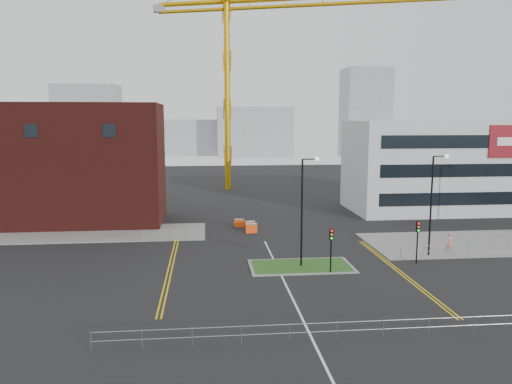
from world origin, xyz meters
TOP-DOWN VIEW (x-y plane):
  - ground at (0.00, 0.00)m, footprint 200.00×200.00m
  - pavement_left at (-20.00, 22.00)m, footprint 28.00×8.00m
  - pavement_right at (22.00, 14.00)m, footprint 24.00×10.00m
  - island_kerb at (2.00, 8.00)m, footprint 8.60×4.60m
  - grass_island at (2.00, 8.00)m, footprint 8.00×4.00m
  - brick_building at (-22.97, 28.00)m, footprint 24.20×10.07m
  - office_block at (26.01, 31.97)m, footprint 25.00×12.20m
  - tower_crane at (3.71, 53.14)m, footprint 50.71×17.36m
  - streetlamp_island at (2.22, 8.00)m, footprint 1.46×0.36m
  - streetlamp_right_near at (14.22, 10.00)m, footprint 1.46×0.36m
  - traffic_light_island at (4.00, 5.98)m, footprint 0.28×0.33m
  - traffic_light_right at (12.00, 7.98)m, footprint 0.28×0.33m
  - railing_front at (0.00, -6.00)m, footprint 24.05×0.05m
  - railing_left at (-11.00, 18.00)m, footprint 6.05×0.05m
  - railing_right at (20.50, 11.50)m, footprint 19.05×5.05m
  - centre_line at (0.00, 2.00)m, footprint 0.15×30.00m
  - yellow_left_a at (-9.00, 10.00)m, footprint 0.12×24.00m
  - yellow_left_b at (-8.70, 10.00)m, footprint 0.12×24.00m
  - yellow_right_a at (9.50, 6.00)m, footprint 0.12×20.00m
  - yellow_right_b at (9.80, 6.00)m, footprint 0.12×20.00m
  - skyline_a at (-40.00, 120.00)m, footprint 18.00×12.00m
  - skyline_b at (10.00, 130.00)m, footprint 24.00×12.00m
  - skyline_c at (45.00, 125.00)m, footprint 14.00×12.00m
  - skyline_d at (-8.00, 140.00)m, footprint 30.00×12.00m
  - pedestrian at (16.27, 10.53)m, footprint 0.78×0.56m
  - barrier_left at (-1.00, 22.61)m, footprint 1.16×0.59m
  - barrier_mid at (-2.10, 24.00)m, footprint 1.14×0.67m
  - barrier_right at (-1.00, 20.82)m, footprint 1.24×0.48m

SIDE VIEW (x-z plane):
  - ground at x=0.00m, z-range 0.00..0.00m
  - centre_line at x=0.00m, z-range 0.00..0.01m
  - yellow_left_a at x=-9.00m, z-range 0.00..0.01m
  - yellow_left_b at x=-8.70m, z-range 0.00..0.01m
  - yellow_right_a at x=9.50m, z-range 0.00..0.01m
  - yellow_right_b at x=9.80m, z-range 0.00..0.01m
  - island_kerb at x=2.00m, z-range 0.00..0.08m
  - pavement_left at x=-20.00m, z-range 0.00..0.12m
  - pavement_right at x=22.00m, z-range 0.00..0.12m
  - grass_island at x=2.00m, z-range 0.00..0.12m
  - barrier_mid at x=-2.10m, z-range 0.04..0.95m
  - barrier_left at x=-1.00m, z-range 0.04..0.97m
  - barrier_right at x=-1.00m, z-range 0.04..1.07m
  - railing_left at x=-11.00m, z-range 0.19..1.29m
  - railing_right at x=20.50m, z-range 0.23..1.33m
  - railing_front at x=0.00m, z-range 0.23..1.33m
  - pedestrian at x=16.27m, z-range 0.00..2.01m
  - traffic_light_island at x=4.00m, z-range 0.74..4.39m
  - traffic_light_right at x=12.00m, z-range 0.74..4.39m
  - streetlamp_island at x=2.22m, z-range 0.82..10.00m
  - streetlamp_right_near at x=14.22m, z-range 0.82..10.00m
  - skyline_d at x=-8.00m, z-range 0.00..12.00m
  - office_block at x=26.01m, z-range 0.00..12.00m
  - brick_building at x=-22.97m, z-range -0.27..13.97m
  - skyline_b at x=10.00m, z-range 0.00..16.00m
  - skyline_a at x=-40.00m, z-range 0.00..22.00m
  - skyline_c at x=45.00m, z-range 0.00..28.00m
  - tower_crane at x=3.71m, z-range 6.86..42.43m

